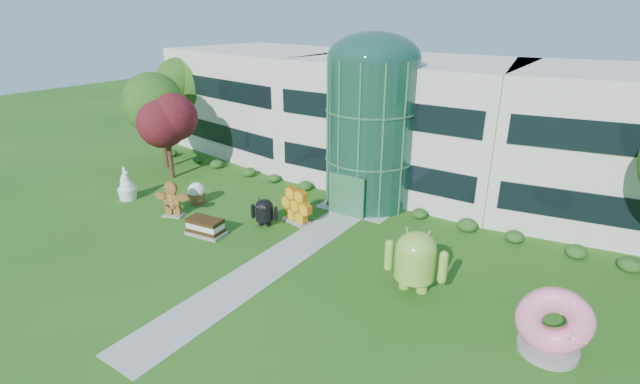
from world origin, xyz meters
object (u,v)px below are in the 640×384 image
Objects in this scene: android_black at (264,210)px; donut at (554,320)px; android_green at (416,257)px; gingerbread at (172,199)px.

donut reaches higher than android_black.
donut is at bearing -28.88° from android_black.
android_green reaches higher than donut.
gingerbread is (-16.58, -0.72, -0.57)m from android_green.
gingerbread is at bearing -179.94° from android_black.
android_green is at bearing -28.03° from android_black.
android_black is 6.35m from gingerbread.
android_black is at bearing 157.96° from donut.
donut is 1.14× the size of gingerbread.
android_black is at bearing -0.64° from gingerbread.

